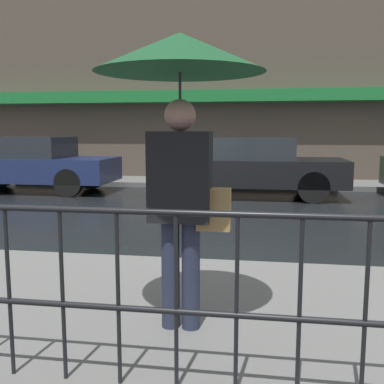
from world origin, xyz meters
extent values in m
plane|color=black|center=(0.00, 0.00, 0.00)|extent=(80.00, 80.00, 0.00)
cube|color=#60605E|center=(0.00, -5.02, 0.07)|extent=(28.00, 2.84, 0.13)
cube|color=#60605E|center=(0.00, 4.47, 0.07)|extent=(28.00, 1.75, 0.13)
cube|color=gold|center=(0.00, 0.00, 0.00)|extent=(25.20, 0.12, 0.01)
cube|color=#4C4238|center=(0.00, 5.49, 3.03)|extent=(28.00, 0.30, 6.06)
cube|color=#196B2D|center=(0.00, 5.07, 2.60)|extent=(16.80, 0.55, 0.35)
cylinder|color=black|center=(0.17, -6.19, 0.64)|extent=(0.02, 0.02, 1.01)
cylinder|color=black|center=(0.50, -6.19, 0.64)|extent=(0.02, 0.02, 1.01)
cylinder|color=black|center=(0.83, -6.19, 0.64)|extent=(0.02, 0.02, 1.01)
cylinder|color=black|center=(1.17, -6.19, 0.64)|extent=(0.02, 0.02, 1.01)
cylinder|color=black|center=(1.50, -6.19, 0.64)|extent=(0.02, 0.02, 1.01)
cylinder|color=black|center=(1.83, -6.19, 0.64)|extent=(0.02, 0.02, 1.01)
cylinder|color=black|center=(2.17, -6.19, 0.64)|extent=(0.02, 0.02, 1.01)
cylinder|color=#23283D|center=(0.97, -5.39, 0.54)|extent=(0.13, 0.13, 0.81)
cylinder|color=#23283D|center=(1.12, -5.39, 0.54)|extent=(0.13, 0.13, 0.81)
cube|color=black|center=(1.05, -5.39, 1.26)|extent=(0.44, 0.26, 0.64)
sphere|color=tan|center=(1.05, -5.39, 1.69)|extent=(0.22, 0.22, 0.22)
cylinder|color=#262628|center=(1.05, -5.39, 1.62)|extent=(0.02, 0.02, 0.72)
cone|color=#144723|center=(1.05, -5.39, 2.12)|extent=(1.19, 1.19, 0.27)
cube|color=#9E7A47|center=(1.29, -5.39, 1.03)|extent=(0.24, 0.12, 0.30)
cube|color=#19234C|center=(-4.31, 2.34, 0.59)|extent=(4.32, 1.72, 0.60)
cube|color=#1E2328|center=(-4.48, 2.34, 1.16)|extent=(2.25, 1.58, 0.53)
cylinder|color=black|center=(-2.97, 3.09, 0.34)|extent=(0.68, 0.22, 0.68)
cylinder|color=black|center=(-2.97, 1.59, 0.34)|extent=(0.68, 0.22, 0.68)
cylinder|color=black|center=(-5.65, 3.09, 0.34)|extent=(0.68, 0.22, 0.68)
cube|color=black|center=(1.41, 2.34, 0.60)|extent=(4.29, 1.85, 0.62)
cube|color=#1E2328|center=(1.24, 2.34, 1.16)|extent=(2.23, 1.70, 0.50)
cylinder|color=black|center=(2.74, 3.15, 0.35)|extent=(0.70, 0.22, 0.70)
cylinder|color=black|center=(2.74, 1.52, 0.35)|extent=(0.70, 0.22, 0.70)
cylinder|color=black|center=(0.08, 3.15, 0.35)|extent=(0.70, 0.22, 0.70)
cylinder|color=black|center=(0.08, 1.52, 0.35)|extent=(0.70, 0.22, 0.70)
camera|label=1|loc=(1.62, -8.52, 1.59)|focal=42.00mm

